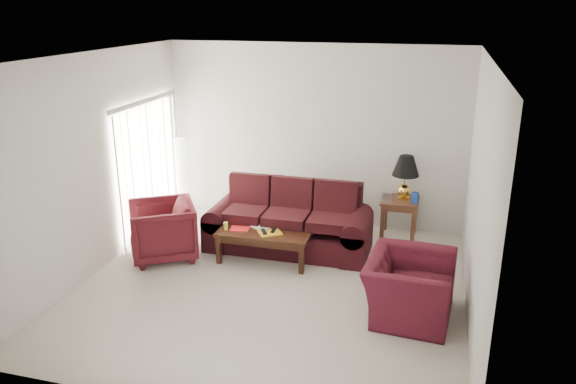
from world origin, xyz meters
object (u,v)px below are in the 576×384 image
at_px(armchair_left, 162,230).
at_px(armchair_right, 409,287).
at_px(end_table, 399,218).
at_px(floor_lamp, 182,179).
at_px(sofa, 288,218).
at_px(coffee_table, 265,245).

distance_m(armchair_left, armchair_right, 3.67).
distance_m(end_table, floor_lamp, 3.73).
height_order(floor_lamp, armchair_left, floor_lamp).
bearing_deg(end_table, armchair_left, -152.63).
bearing_deg(end_table, armchair_right, -82.65).
height_order(sofa, armchair_left, sofa).
relative_size(end_table, coffee_table, 0.47).
xyz_separation_m(floor_lamp, armchair_left, (0.40, -1.55, -0.30)).
height_order(sofa, armchair_right, sofa).
xyz_separation_m(sofa, end_table, (1.59, 0.93, -0.19)).
xyz_separation_m(armchair_right, coffee_table, (-2.12, 0.99, -0.13)).
distance_m(floor_lamp, armchair_right, 4.61).
bearing_deg(sofa, armchair_right, -33.36).
bearing_deg(armchair_left, sofa, 82.62).
bearing_deg(end_table, floor_lamp, -177.61).
xyz_separation_m(floor_lamp, armchair_right, (4.01, -2.25, -0.35)).
bearing_deg(coffee_table, armchair_left, 178.21).
bearing_deg(sofa, end_table, 34.84).
bearing_deg(coffee_table, floor_lamp, 133.40).
height_order(end_table, armchair_left, armchair_left).
xyz_separation_m(floor_lamp, coffee_table, (1.89, -1.26, -0.49)).
height_order(end_table, floor_lamp, floor_lamp).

